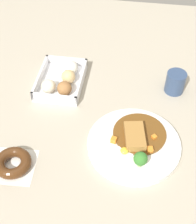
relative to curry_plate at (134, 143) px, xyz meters
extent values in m
plane|color=#B2A893|center=(0.08, 0.11, -0.01)|extent=(1.60, 1.60, 0.00)
cylinder|color=white|center=(0.00, 0.00, 0.00)|extent=(0.28, 0.28, 0.02)
cylinder|color=brown|center=(0.04, -0.01, 0.01)|extent=(0.16, 0.16, 0.01)
cube|color=#A87538|center=(0.01, 0.00, 0.02)|extent=(0.11, 0.07, 0.02)
cylinder|color=white|center=(-0.04, 0.03, 0.01)|extent=(0.05, 0.05, 0.00)
ellipsoid|color=yellow|center=(-0.04, 0.03, 0.02)|extent=(0.02, 0.02, 0.01)
cylinder|color=#8CB766|center=(-0.08, -0.02, 0.01)|extent=(0.01, 0.01, 0.02)
sphere|color=#387A2D|center=(-0.08, -0.02, 0.04)|extent=(0.04, 0.04, 0.04)
cube|color=orange|center=(-0.01, 0.06, 0.01)|extent=(0.02, 0.02, 0.02)
cube|color=orange|center=(-0.03, -0.05, 0.01)|extent=(0.02, 0.02, 0.02)
cube|color=orange|center=(0.02, -0.06, 0.01)|extent=(0.02, 0.02, 0.01)
cube|color=white|center=(0.24, 0.28, -0.01)|extent=(0.21, 0.16, 0.01)
cube|color=white|center=(0.14, 0.28, 0.01)|extent=(0.01, 0.16, 0.03)
cube|color=white|center=(0.35, 0.28, 0.01)|extent=(0.01, 0.16, 0.03)
cube|color=white|center=(0.24, 0.21, 0.01)|extent=(0.21, 0.01, 0.03)
cube|color=white|center=(0.24, 0.36, 0.01)|extent=(0.21, 0.01, 0.03)
sphere|color=#9E6B3D|center=(0.18, 0.26, 0.02)|extent=(0.05, 0.05, 0.05)
sphere|color=#DBB77A|center=(0.24, 0.25, 0.02)|extent=(0.05, 0.05, 0.05)
sphere|color=silver|center=(0.30, 0.25, 0.02)|extent=(0.05, 0.05, 0.05)
sphere|color=#EFE5C6|center=(0.18, 0.31, 0.02)|extent=(0.05, 0.05, 0.05)
cube|color=white|center=(-0.12, 0.34, -0.01)|extent=(0.13, 0.13, 0.00)
torus|color=#4C2B14|center=(-0.12, 0.34, 0.00)|extent=(0.11, 0.11, 0.03)
cylinder|color=#33476B|center=(0.27, -0.12, 0.02)|extent=(0.07, 0.07, 0.08)
camera|label=1|loc=(-0.61, 0.02, 0.78)|focal=52.00mm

